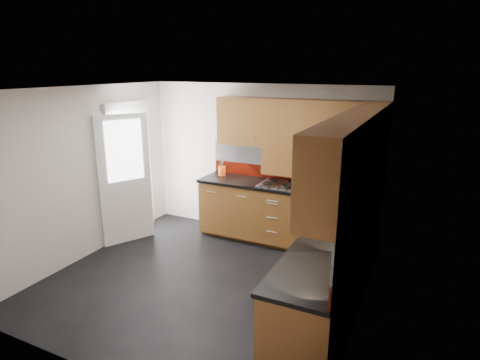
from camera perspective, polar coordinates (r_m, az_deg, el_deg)
The scene contains 14 objects.
room at distance 4.75m, azimuth -5.52°, elevation 1.85°, with size 4.00×3.80×2.64m.
base_cabinets at distance 5.32m, azimuth 8.92°, elevation -8.85°, with size 2.70×3.20×0.95m.
countertop at distance 5.13m, azimuth 8.96°, elevation -3.98°, with size 2.72×3.22×0.04m.
backsplash at distance 5.19m, azimuth 12.16°, elevation -0.53°, with size 2.70×3.20×0.54m.
upper_cabinets at distance 4.93m, azimuth 11.64°, elevation 6.13°, with size 2.50×3.20×0.72m.
extractor_hood at distance 6.06m, azimuth 6.22°, elevation 2.74°, with size 0.60×0.33×0.40m, color brown.
glass_cabinet at distance 5.11m, azimuth 17.71°, elevation 6.35°, with size 0.32×0.80×0.66m.
back_door at distance 6.48m, azimuth -15.56°, elevation 0.85°, with size 0.42×1.19×2.04m.
gas_hob at distance 5.99m, azimuth 5.60°, elevation -0.62°, with size 0.57×0.51×0.04m.
utensil_pot at distance 6.51m, azimuth -2.58°, elevation 1.50°, with size 0.12×0.12×0.42m.
toaster at distance 5.96m, azimuth 12.13°, elevation -0.31°, with size 0.25×0.18×0.17m.
food_processor at distance 5.31m, azimuth 16.38°, elevation -1.96°, with size 0.18×0.18×0.30m.
paper_towel at distance 4.40m, azimuth 14.32°, elevation -5.89°, with size 0.11×0.11×0.22m, color white.
orange_cloth at distance 5.36m, azimuth 15.67°, elevation -3.22°, with size 0.13×0.12×0.01m, color red.
Camera 1 is at (2.40, -3.94, 2.63)m, focal length 30.00 mm.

